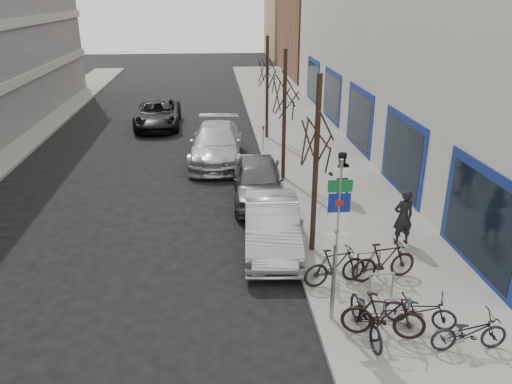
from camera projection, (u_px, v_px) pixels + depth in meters
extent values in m
plane|color=black|center=(233.00, 328.00, 12.01)|extent=(120.00, 120.00, 0.00)
cube|color=slate|center=(326.00, 178.00, 21.60)|extent=(5.00, 70.00, 0.15)
cube|color=brown|center=(347.00, 32.00, 48.60)|extent=(12.00, 14.00, 8.00)
cube|color=#937A5B|center=(321.00, 19.00, 62.33)|extent=(13.00, 12.00, 9.00)
cylinder|color=gray|center=(336.00, 246.00, 11.43)|extent=(0.10, 0.10, 4.20)
cube|color=white|center=(341.00, 173.00, 10.73)|extent=(0.35, 0.03, 0.22)
cube|color=#0C5926|center=(340.00, 186.00, 10.84)|extent=(0.55, 0.03, 0.28)
cube|color=navy|center=(339.00, 203.00, 10.99)|extent=(0.50, 0.03, 0.45)
cube|color=maroon|center=(339.00, 203.00, 10.98)|extent=(0.18, 0.02, 0.14)
cube|color=white|center=(338.00, 221.00, 11.16)|extent=(0.45, 0.03, 0.45)
cube|color=white|center=(337.00, 239.00, 11.32)|extent=(0.55, 0.03, 0.28)
cylinder|color=gray|center=(383.00, 314.00, 11.63)|extent=(0.06, 0.06, 0.80)
cylinder|color=gray|center=(408.00, 312.00, 11.67)|extent=(0.06, 0.06, 0.80)
cylinder|color=gray|center=(398.00, 298.00, 11.50)|extent=(0.60, 0.06, 0.06)
cylinder|color=gray|center=(369.00, 288.00, 12.64)|extent=(0.06, 0.06, 0.80)
cylinder|color=gray|center=(392.00, 287.00, 12.69)|extent=(0.06, 0.06, 0.80)
cylinder|color=gray|center=(382.00, 274.00, 12.52)|extent=(0.60, 0.06, 0.06)
cylinder|color=gray|center=(357.00, 266.00, 13.66)|extent=(0.06, 0.06, 0.80)
cylinder|color=gray|center=(379.00, 265.00, 13.71)|extent=(0.06, 0.06, 0.80)
cylinder|color=gray|center=(369.00, 253.00, 13.54)|extent=(0.60, 0.06, 0.06)
cylinder|color=black|center=(316.00, 170.00, 14.44)|extent=(0.16, 0.16, 5.50)
cylinder|color=black|center=(284.00, 118.00, 20.45)|extent=(0.16, 0.16, 5.50)
cylinder|color=black|center=(267.00, 90.00, 26.47)|extent=(0.16, 0.16, 5.50)
cylinder|color=gray|center=(301.00, 241.00, 14.70)|extent=(0.05, 0.05, 1.10)
cube|color=#3F3F44|center=(301.00, 222.00, 14.47)|extent=(0.10, 0.08, 0.18)
cylinder|color=gray|center=(277.00, 178.00, 19.79)|extent=(0.05, 0.05, 1.10)
cube|color=#3F3F44|center=(277.00, 162.00, 19.56)|extent=(0.10, 0.08, 0.18)
cylinder|color=gray|center=(263.00, 140.00, 24.88)|extent=(0.05, 0.05, 1.10)
cube|color=#3F3F44|center=(263.00, 128.00, 24.65)|extent=(0.10, 0.08, 0.18)
imported|color=black|center=(367.00, 313.00, 11.33)|extent=(0.73, 1.96, 1.17)
imported|color=black|center=(383.00, 315.00, 11.26)|extent=(2.01, 1.07, 1.17)
imported|color=black|center=(421.00, 307.00, 11.68)|extent=(1.73, 1.13, 1.02)
imported|color=black|center=(335.00, 266.00, 13.36)|extent=(1.91, 0.94, 1.11)
imported|color=black|center=(470.00, 329.00, 10.88)|extent=(1.74, 0.53, 1.06)
imported|color=black|center=(384.00, 261.00, 13.57)|extent=(2.00, 0.92, 1.17)
imported|color=#B8B8BD|center=(272.00, 225.00, 15.52)|extent=(1.97, 4.82, 1.55)
imported|color=#504F55|center=(258.00, 180.00, 19.19)|extent=(2.11, 4.78, 1.60)
imported|color=#B5B4BA|center=(216.00, 144.00, 23.65)|extent=(2.80, 6.07, 1.72)
imported|color=black|center=(158.00, 114.00, 29.89)|extent=(2.69, 5.61, 1.54)
imported|color=black|center=(403.00, 217.00, 15.43)|extent=(0.72, 0.53, 1.82)
imported|color=black|center=(340.00, 175.00, 18.90)|extent=(0.70, 0.48, 1.89)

